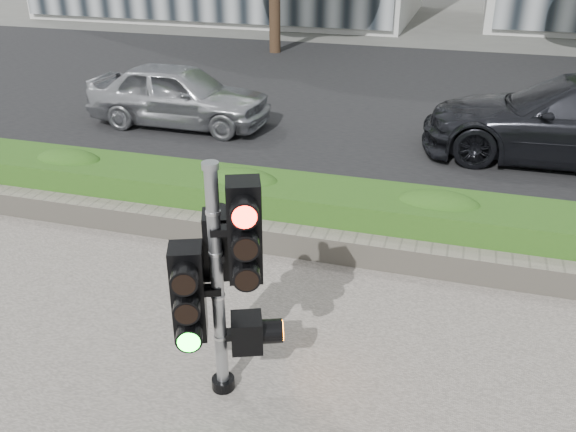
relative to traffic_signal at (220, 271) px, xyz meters
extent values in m
plane|color=#51514C|center=(0.16, 0.71, -1.28)|extent=(120.00, 120.00, 0.00)
cube|color=black|center=(0.16, 10.71, -1.27)|extent=(60.00, 13.00, 0.02)
cube|color=gray|center=(0.16, 3.86, -1.22)|extent=(60.00, 0.25, 0.12)
cube|color=gray|center=(0.16, 2.61, -1.08)|extent=(12.00, 0.32, 0.34)
cube|color=#53902C|center=(0.16, 3.26, -0.91)|extent=(12.00, 1.00, 0.68)
cylinder|color=black|center=(-0.02, -0.04, -1.19)|extent=(0.22, 0.22, 0.11)
cylinder|color=gray|center=(-0.02, -0.04, -0.15)|extent=(0.11, 0.11, 2.20)
cylinder|color=gray|center=(-0.02, -0.04, 0.98)|extent=(0.14, 0.14, 0.05)
cube|color=#FF1107|center=(0.23, 0.02, 0.42)|extent=(0.36, 0.36, 0.88)
cube|color=#14E51E|center=(-0.23, -0.16, -0.15)|extent=(0.36, 0.36, 0.88)
cube|color=black|center=(-0.08, 0.20, 0.15)|extent=(0.36, 0.36, 0.60)
cube|color=orange|center=(0.19, 0.08, -0.66)|extent=(0.36, 0.36, 0.32)
imported|color=#A5A7AC|center=(-3.90, 7.23, -0.61)|extent=(3.83, 1.56, 1.30)
imported|color=black|center=(3.74, 7.31, -0.50)|extent=(5.24, 2.16, 1.52)
camera|label=1|loc=(1.82, -4.11, 2.72)|focal=38.00mm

